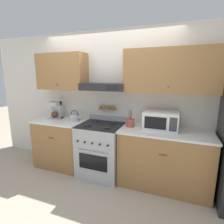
# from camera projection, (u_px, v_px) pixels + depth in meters

# --- Properties ---
(ground_plane) EXTENTS (16.00, 16.00, 0.00)m
(ground_plane) POSITION_uv_depth(u_px,v_px,m) (95.00, 182.00, 2.95)
(ground_plane) COLOR #B2A38E
(wall_back) EXTENTS (5.20, 0.46, 2.55)m
(wall_back) POSITION_uv_depth(u_px,v_px,m) (112.00, 93.00, 3.16)
(wall_back) COLOR silver
(wall_back) RESTS_ON ground_plane
(counter_left) EXTENTS (0.98, 0.63, 0.93)m
(counter_left) POSITION_uv_depth(u_px,v_px,m) (62.00, 143.00, 3.44)
(counter_left) COLOR olive
(counter_left) RESTS_ON ground_plane
(counter_right) EXTENTS (1.40, 0.63, 0.93)m
(counter_right) POSITION_uv_depth(u_px,v_px,m) (164.00, 159.00, 2.78)
(counter_right) COLOR olive
(counter_right) RESTS_ON ground_plane
(stove_range) EXTENTS (0.73, 0.70, 1.02)m
(stove_range) POSITION_uv_depth(u_px,v_px,m) (101.00, 150.00, 3.11)
(stove_range) COLOR #ADAFB5
(stove_range) RESTS_ON ground_plane
(tea_kettle) EXTENTS (0.25, 0.20, 0.20)m
(tea_kettle) POSITION_uv_depth(u_px,v_px,m) (75.00, 117.00, 3.28)
(tea_kettle) COLOR #B7B7BC
(tea_kettle) RESTS_ON counter_left
(coffee_maker) EXTENTS (0.21, 0.22, 0.34)m
(coffee_maker) POSITION_uv_depth(u_px,v_px,m) (56.00, 110.00, 3.44)
(coffee_maker) COLOR #ADAFB5
(coffee_maker) RESTS_ON counter_left
(microwave) EXTENTS (0.53, 0.36, 0.29)m
(microwave) POSITION_uv_depth(u_px,v_px,m) (161.00, 121.00, 2.75)
(microwave) COLOR white
(microwave) RESTS_ON counter_right
(utensil_crock) EXTENTS (0.14, 0.14, 0.28)m
(utensil_crock) POSITION_uv_depth(u_px,v_px,m) (130.00, 123.00, 2.92)
(utensil_crock) COLOR #B24C42
(utensil_crock) RESTS_ON counter_right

